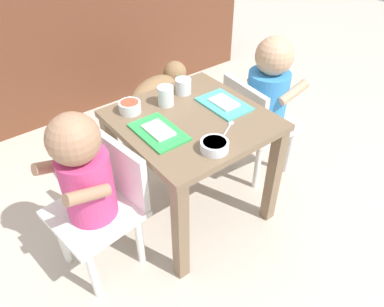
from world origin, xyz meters
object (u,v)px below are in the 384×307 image
dining_table (192,138)px  veggie_bowl_near (214,146)px  seated_child_right (266,94)px  water_cup_right (166,97)px  spoon_by_left_tray (229,127)px  water_cup_left (183,87)px  food_tray_left (159,132)px  dog (158,90)px  food_tray_right (224,104)px  cereal_bowl_right_side (130,107)px  seated_child_left (89,179)px

dining_table → veggie_bowl_near: 0.23m
seated_child_right → water_cup_right: (-0.44, 0.11, 0.09)m
seated_child_right → spoon_by_left_tray: seated_child_right is taller
seated_child_right → water_cup_left: seated_child_right is taller
food_tray_left → dog: bearing=57.5°
food_tray_left → spoon_by_left_tray: bearing=-30.1°
water_cup_left → dog: bearing=69.3°
seated_child_right → spoon_by_left_tray: 0.39m
dog → food_tray_left: size_ratio=2.19×
food_tray_right → veggie_bowl_near: veggie_bowl_near is taller
food_tray_right → dog: bearing=79.9°
food_tray_left → veggie_bowl_near: 0.21m
dog → spoon_by_left_tray: size_ratio=4.89×
food_tray_right → cereal_bowl_right_side: size_ratio=2.43×
food_tray_right → cereal_bowl_right_side: 0.35m
dining_table → food_tray_left: food_tray_left is taller
food_tray_left → food_tray_right: 0.30m
cereal_bowl_right_side → spoon_by_left_tray: cereal_bowl_right_side is taller
food_tray_right → water_cup_left: 0.18m
water_cup_right → cereal_bowl_right_side: bearing=164.6°
water_cup_left → spoon_by_left_tray: (-0.02, -0.29, -0.02)m
seated_child_left → spoon_by_left_tray: size_ratio=7.17×
spoon_by_left_tray → food_tray_left: bearing=149.9°
dog → water_cup_left: 0.59m
water_cup_right → dining_table: bearing=-80.6°
dog → spoon_by_left_tray: spoon_by_left_tray is taller
food_tray_right → veggie_bowl_near: size_ratio=2.13×
seated_child_right → food_tray_left: 0.58m
dog → food_tray_right: (-0.12, -0.65, 0.27)m
seated_child_right → water_cup_left: bearing=157.2°
water_cup_right → veggie_bowl_near: size_ratio=0.80×
dining_table → veggie_bowl_near: (-0.06, -0.20, 0.11)m
water_cup_left → cereal_bowl_right_side: bearing=178.6°
food_tray_right → veggie_bowl_near: (-0.21, -0.19, 0.01)m
food_tray_left → food_tray_right: same height
water_cup_left → water_cup_right: bearing=-163.4°
water_cup_right → veggie_bowl_near: (-0.04, -0.33, -0.01)m
seated_child_left → cereal_bowl_right_side: size_ratio=8.16×
water_cup_right → cereal_bowl_right_side: water_cup_right is taller
cereal_bowl_right_side → food_tray_left: bearing=-87.6°
seated_child_left → water_cup_left: size_ratio=10.30×
water_cup_left → spoon_by_left_tray: size_ratio=0.70×
water_cup_right → seated_child_left: bearing=-160.5°
food_tray_left → spoon_by_left_tray: food_tray_left is taller
spoon_by_left_tray → seated_child_right: bearing=22.8°
water_cup_left → veggie_bowl_near: bearing=-111.9°
food_tray_left → spoon_by_left_tray: 0.25m
dining_table → seated_child_left: 0.42m
water_cup_right → veggie_bowl_near: bearing=-96.8°
cereal_bowl_right_side → dining_table: bearing=-47.3°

